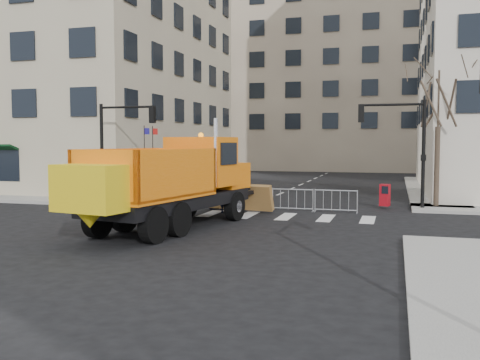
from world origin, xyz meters
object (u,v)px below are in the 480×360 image
(plow_truck, at_px, (169,180))
(cop_b, at_px, (224,191))
(cop_a, at_px, (225,195))
(cop_c, at_px, (215,190))
(worker, at_px, (138,187))
(newspaper_box, at_px, (385,195))

(plow_truck, distance_m, cop_b, 6.32)
(cop_a, bearing_deg, plow_truck, 87.66)
(cop_c, bearing_deg, cop_a, 66.31)
(worker, xyz_separation_m, newspaper_box, (12.88, 1.65, -0.24))
(newspaper_box, bearing_deg, worker, -154.43)
(cop_c, distance_m, newspaper_box, 8.54)
(cop_b, relative_size, newspaper_box, 1.71)
(cop_a, bearing_deg, cop_c, -47.62)
(cop_a, distance_m, cop_c, 1.39)
(cop_a, height_order, cop_b, cop_b)
(cop_c, bearing_deg, worker, -74.18)
(plow_truck, distance_m, cop_a, 5.28)
(newspaper_box, bearing_deg, cop_c, -143.37)
(worker, height_order, newspaper_box, worker)
(cop_c, bearing_deg, plow_truck, 30.58)
(cop_b, distance_m, worker, 5.37)
(plow_truck, bearing_deg, worker, 44.98)
(cop_a, xyz_separation_m, worker, (-5.64, 2.13, 0.07))
(plow_truck, relative_size, cop_b, 6.07)
(cop_a, xyz_separation_m, cop_c, (-0.86, 1.09, 0.12))
(cop_a, relative_size, newspaper_box, 1.58)
(cop_a, bearing_deg, cop_b, -66.75)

